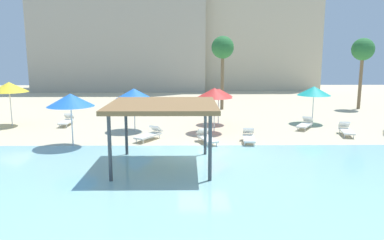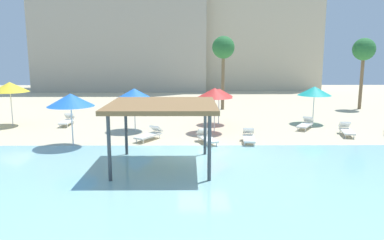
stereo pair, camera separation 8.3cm
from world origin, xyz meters
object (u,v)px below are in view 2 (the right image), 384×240
at_px(lounge_chair_1, 306,124).
at_px(lounge_chair_6, 346,130).
at_px(beach_umbrella_blue_5, 71,100).
at_px(palm_tree_0, 364,51).
at_px(beach_umbrella_yellow_1, 10,87).
at_px(beach_umbrella_teal_3, 314,91).
at_px(lounge_chair_0, 67,120).
at_px(lounge_chair_3, 206,137).
at_px(beach_umbrella_red_0, 215,93).
at_px(lounge_chair_2, 249,137).
at_px(beach_umbrella_red_4, 219,92).
at_px(lounge_chair_4, 150,134).
at_px(beach_umbrella_blue_2, 134,93).
at_px(palm_tree_1, 223,49).
at_px(shade_pavilion, 162,107).

relative_size(lounge_chair_1, lounge_chair_6, 0.97).
bearing_deg(beach_umbrella_blue_5, palm_tree_0, 32.07).
bearing_deg(lounge_chair_1, beach_umbrella_yellow_1, -61.21).
relative_size(beach_umbrella_teal_3, lounge_chair_1, 1.34).
distance_m(lounge_chair_0, lounge_chair_6, 17.84).
bearing_deg(lounge_chair_3, beach_umbrella_red_0, 150.92).
xyz_separation_m(beach_umbrella_red_0, lounge_chair_0, (-9.78, 2.36, -2.10)).
xyz_separation_m(lounge_chair_2, lounge_chair_6, (6.07, 1.80, 0.00)).
xyz_separation_m(lounge_chair_0, lounge_chair_6, (17.54, -3.29, 0.00)).
height_order(beach_umbrella_red_4, lounge_chair_1, beach_umbrella_red_4).
bearing_deg(palm_tree_0, lounge_chair_4, -145.67).
bearing_deg(beach_umbrella_blue_2, lounge_chair_3, -37.85).
distance_m(beach_umbrella_red_4, lounge_chair_3, 5.90).
height_order(beach_umbrella_blue_2, beach_umbrella_blue_5, beach_umbrella_blue_5).
bearing_deg(lounge_chair_3, lounge_chair_4, -120.87).
relative_size(lounge_chair_4, lounge_chair_6, 0.97).
bearing_deg(beach_umbrella_blue_2, beach_umbrella_red_4, 21.51).
distance_m(beach_umbrella_blue_5, lounge_chair_3, 7.32).
bearing_deg(palm_tree_1, beach_umbrella_blue_2, -125.28).
height_order(beach_umbrella_blue_2, lounge_chair_0, beach_umbrella_blue_2).
bearing_deg(beach_umbrella_yellow_1, lounge_chair_2, -18.27).
bearing_deg(beach_umbrella_red_0, beach_umbrella_yellow_1, 170.48).
relative_size(beach_umbrella_red_0, lounge_chair_1, 1.42).
height_order(lounge_chair_0, lounge_chair_1, same).
bearing_deg(beach_umbrella_red_0, beach_umbrella_blue_2, 173.69).
relative_size(lounge_chair_0, palm_tree_1, 0.31).
xyz_separation_m(beach_umbrella_red_4, lounge_chair_2, (1.21, -5.42, -1.85)).
distance_m(beach_umbrella_red_0, beach_umbrella_teal_3, 7.59).
distance_m(beach_umbrella_teal_3, lounge_chair_4, 11.99).
xyz_separation_m(beach_umbrella_teal_3, lounge_chair_4, (-10.77, -4.90, -1.93)).
xyz_separation_m(beach_umbrella_red_0, palm_tree_1, (1.36, 9.45, 2.72)).
bearing_deg(lounge_chair_4, beach_umbrella_blue_5, -37.09).
relative_size(shade_pavilion, beach_umbrella_red_0, 1.62).
height_order(beach_umbrella_yellow_1, lounge_chair_3, beach_umbrella_yellow_1).
bearing_deg(palm_tree_1, beach_umbrella_red_0, -98.16).
bearing_deg(palm_tree_1, lounge_chair_0, -147.51).
relative_size(beach_umbrella_yellow_1, lounge_chair_2, 1.50).
distance_m(lounge_chair_1, palm_tree_0, 12.34).
bearing_deg(lounge_chair_6, beach_umbrella_red_4, -104.94).
distance_m(lounge_chair_0, lounge_chair_2, 12.55).
height_order(shade_pavilion, lounge_chair_1, shade_pavilion).
bearing_deg(lounge_chair_1, beach_umbrella_teal_3, -177.41).
xyz_separation_m(beach_umbrella_teal_3, palm_tree_1, (-5.68, 6.58, 2.89)).
height_order(beach_umbrella_yellow_1, beach_umbrella_red_4, beach_umbrella_yellow_1).
bearing_deg(lounge_chair_0, lounge_chair_4, 52.68).
distance_m(shade_pavilion, lounge_chair_6, 12.30).
bearing_deg(lounge_chair_1, beach_umbrella_red_4, -74.75).
bearing_deg(beach_umbrella_teal_3, palm_tree_0, 46.91).
distance_m(lounge_chair_2, palm_tree_0, 17.66).
distance_m(beach_umbrella_teal_3, lounge_chair_0, 16.92).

